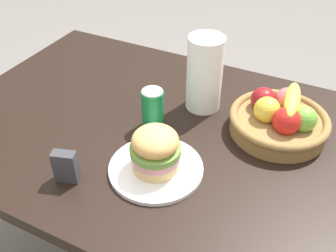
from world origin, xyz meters
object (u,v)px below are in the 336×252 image
(sandwich, at_px, (155,149))
(napkin_holder, at_px, (66,167))
(soda_can, at_px, (153,108))
(paper_towel_roll, at_px, (205,74))
(fruit_basket, at_px, (280,118))
(plate, at_px, (156,168))

(sandwich, relative_size, napkin_holder, 1.47)
(soda_can, relative_size, paper_towel_roll, 0.53)
(soda_can, bearing_deg, sandwich, -60.17)
(soda_can, xyz_separation_m, paper_towel_roll, (0.09, 0.16, 0.06))
(sandwich, bearing_deg, fruit_basket, 51.09)
(plate, distance_m, sandwich, 0.07)
(fruit_basket, relative_size, napkin_holder, 3.22)
(fruit_basket, xyz_separation_m, napkin_holder, (-0.43, -0.44, -0.00))
(paper_towel_roll, distance_m, napkin_holder, 0.50)
(sandwich, distance_m, fruit_basket, 0.39)
(plate, relative_size, fruit_basket, 0.86)
(soda_can, relative_size, fruit_basket, 0.43)
(paper_towel_roll, bearing_deg, fruit_basket, -5.38)
(fruit_basket, bearing_deg, plate, -128.91)
(paper_towel_roll, bearing_deg, sandwich, -89.46)
(soda_can, relative_size, napkin_holder, 1.40)
(napkin_holder, bearing_deg, paper_towel_roll, 50.23)
(sandwich, distance_m, napkin_holder, 0.23)
(fruit_basket, relative_size, paper_towel_roll, 1.21)
(fruit_basket, bearing_deg, napkin_holder, -134.83)
(sandwich, relative_size, soda_can, 1.05)
(fruit_basket, bearing_deg, soda_can, -158.19)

